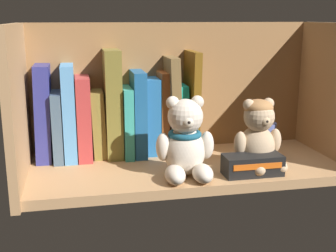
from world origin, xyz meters
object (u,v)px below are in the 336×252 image
object	(u,v)px
teddy_bear_larger	(185,143)
small_product_box	(253,165)
book_1	(58,124)
book_2	(69,111)
book_7	(137,112)
book_10	(171,104)
book_5	(112,103)
book_4	(98,123)
book_9	(162,112)
book_11	(180,117)
teddy_bear_smaller	(259,136)
book_0	(44,112)
book_12	(189,101)
book_8	(151,115)
pillar_candle	(263,140)
book_3	(83,116)
book_6	(126,120)

from	to	relation	value
teddy_bear_larger	small_product_box	distance (cm)	14.38
book_1	book_2	size ratio (longest dim) A/B	0.72
book_2	book_7	distance (cm)	15.27
book_10	teddy_bear_larger	xyz separation A→B (cm)	(-1.00, -18.02, -4.25)
book_5	book_4	bearing A→B (deg)	180.00
book_9	teddy_bear_larger	distance (cm)	18.23
book_11	teddy_bear_smaller	size ratio (longest dim) A/B	1.08
book_10	book_11	distance (cm)	3.90
book_0	book_5	size ratio (longest dim) A/B	0.88
book_2	book_4	bearing A→B (deg)	0.00
book_4	book_9	bearing A→B (deg)	0.00
book_4	small_product_box	world-z (taller)	book_4
book_0	book_12	xyz separation A→B (cm)	(33.03, 0.00, 1.20)
book_7	book_9	size ratio (longest dim) A/B	1.03
book_7	book_9	bearing A→B (deg)	0.00
book_4	book_8	distance (cm)	12.28
pillar_candle	book_11	bearing A→B (deg)	151.09
book_3	pillar_candle	bearing A→B (deg)	-13.38
book_7	teddy_bear_smaller	world-z (taller)	book_7
book_3	book_11	xyz separation A→B (cm)	(22.43, 0.00, -1.24)
book_5	book_7	bearing A→B (deg)	0.00
book_0	book_12	world-z (taller)	book_12
book_4	teddy_bear_larger	distance (cm)	24.14
book_10	small_product_box	world-z (taller)	book_10
book_10	teddy_bear_smaller	bearing A→B (deg)	-47.95
book_2	book_5	world-z (taller)	book_5
book_7	pillar_candle	xyz separation A→B (cm)	(27.25, -9.38, -5.67)
teddy_bear_larger	book_1	bearing A→B (deg)	144.06
book_1	book_7	world-z (taller)	book_7
book_4	pillar_candle	distance (cm)	37.65
book_0	book_11	size ratio (longest dim) A/B	1.32
book_5	pillar_candle	world-z (taller)	book_5
teddy_bear_larger	book_12	bearing A→B (deg)	73.64
book_5	book_6	bearing A→B (deg)	0.00
book_0	small_product_box	world-z (taller)	book_0
book_4	pillar_candle	bearing A→B (deg)	-14.49
book_5	book_8	size ratio (longest dim) A/B	1.37
book_8	teddy_bear_smaller	size ratio (longest dim) A/B	1.19
book_3	book_11	world-z (taller)	book_3
pillar_candle	book_10	bearing A→B (deg)	154.01
book_12	teddy_bear_smaller	size ratio (longest dim) A/B	1.59
book_12	teddy_bear_smaller	bearing A→B (deg)	-57.25
book_2	book_9	distance (cm)	21.14
book_9	book_11	size ratio (longest dim) A/B	1.18
book_3	book_8	size ratio (longest dim) A/B	1.05
book_12	book_5	bearing A→B (deg)	180.00
book_8	book_1	bearing A→B (deg)	180.00
book_3	book_10	size ratio (longest dim) A/B	0.83
small_product_box	book_2	bearing A→B (deg)	150.60
teddy_bear_smaller	pillar_candle	world-z (taller)	teddy_bear_smaller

